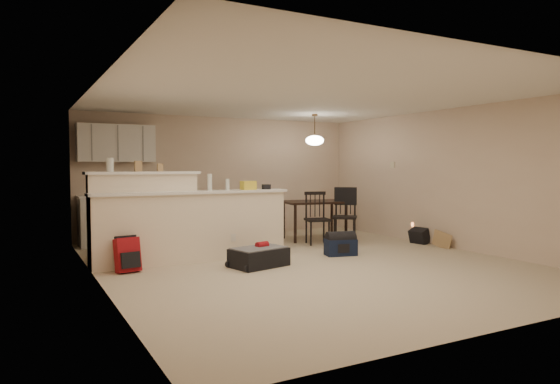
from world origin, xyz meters
TOP-DOWN VIEW (x-y plane):
  - room at (0.00, 0.00)m, footprint 7.00×7.02m
  - breakfast_bar at (-1.76, 0.98)m, footprint 3.08×0.58m
  - upper_cabinets at (-2.20, 3.32)m, footprint 1.40×0.34m
  - kitchen_counter at (-2.00, 3.19)m, footprint 1.80×0.60m
  - thermostat at (2.98, 1.55)m, footprint 0.02×0.12m
  - jar at (-2.68, 1.12)m, footprint 0.10×0.10m
  - cereal_box at (-2.28, 1.12)m, footprint 0.10×0.07m
  - small_box at (-1.95, 1.12)m, footprint 0.08×0.06m
  - bottle_a at (-1.23, 0.90)m, footprint 0.07×0.07m
  - bottle_b at (-0.93, 0.90)m, footprint 0.06×0.06m
  - bag_lump at (-0.57, 0.90)m, footprint 0.22×0.18m
  - pouch at (-0.25, 0.90)m, footprint 0.12×0.10m
  - dining_table at (1.38, 2.01)m, footprint 1.35×1.01m
  - pendant_lamp at (1.38, 2.01)m, footprint 0.36×0.36m
  - dining_chair_near at (1.11, 1.46)m, footprint 0.53×0.51m
  - dining_chair_far at (1.71, 1.43)m, footprint 0.62×0.62m
  - suitcase at (-0.77, 0.10)m, footprint 0.89×0.69m
  - red_backpack at (-2.55, 0.61)m, footprint 0.34×0.24m
  - navy_duffel at (0.81, 0.28)m, footprint 0.55×0.38m
  - black_daypack at (2.85, 0.61)m, footprint 0.28×0.36m
  - cardboard_sheet at (2.85, 0.04)m, footprint 0.06×0.38m

SIDE VIEW (x-z plane):
  - suitcase at x=-0.77m, z-range 0.00..0.27m
  - navy_duffel at x=0.81m, z-range 0.00..0.27m
  - black_daypack at x=2.85m, z-range 0.00..0.28m
  - cardboard_sheet at x=2.85m, z-range 0.00..0.29m
  - red_backpack at x=-2.55m, z-range 0.00..0.47m
  - kitchen_counter at x=-2.00m, z-range 0.00..0.90m
  - dining_chair_near at x=1.11m, z-range 0.00..0.98m
  - dining_chair_far at x=1.71m, z-range 0.00..1.03m
  - breakfast_bar at x=-1.76m, z-range -0.09..1.30m
  - dining_table at x=1.38m, z-range 0.29..1.07m
  - pouch at x=-0.25m, z-range 1.09..1.17m
  - bag_lump at x=-0.57m, z-range 1.09..1.23m
  - bottle_b at x=-0.93m, z-range 1.09..1.27m
  - bottle_a at x=-1.23m, z-range 1.09..1.35m
  - room at x=0.00m, z-range 0.00..2.50m
  - small_box at x=-1.95m, z-range 1.39..1.51m
  - cereal_box at x=-2.28m, z-range 1.39..1.55m
  - jar at x=-2.68m, z-range 1.39..1.59m
  - thermostat at x=2.98m, z-range 1.44..1.56m
  - upper_cabinets at x=-2.20m, z-range 1.55..2.25m
  - pendant_lamp at x=1.38m, z-range 1.68..2.30m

